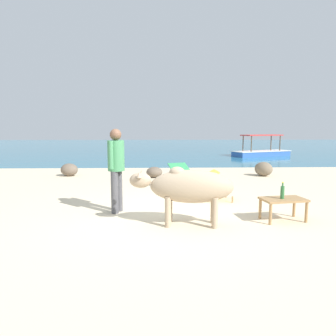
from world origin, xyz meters
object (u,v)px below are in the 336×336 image
(deck_chair_near, at_px, (214,184))
(boat_blue, at_px, (261,151))
(low_bench_table, at_px, (283,202))
(bottle, at_px, (282,192))
(cow, at_px, (189,187))
(person_standing, at_px, (116,164))
(deck_chair_far, at_px, (177,174))

(deck_chair_near, height_order, boat_blue, boat_blue)
(low_bench_table, bearing_deg, bottle, -156.68)
(cow, distance_m, person_standing, 1.59)
(bottle, xyz_separation_m, person_standing, (-2.98, 0.66, 0.43))
(low_bench_table, bearing_deg, person_standing, 158.92)
(cow, relative_size, deck_chair_near, 2.23)
(cow, height_order, boat_blue, boat_blue)
(low_bench_table, bearing_deg, cow, 177.43)
(cow, relative_size, bottle, 6.00)
(deck_chair_far, bearing_deg, person_standing, 132.82)
(deck_chair_far, height_order, person_standing, person_standing)
(cow, distance_m, bottle, 1.68)
(low_bench_table, xyz_separation_m, deck_chair_near, (-0.95, 1.57, 0.05))
(low_bench_table, distance_m, boat_blue, 13.68)
(cow, distance_m, deck_chair_far, 3.32)
(deck_chair_near, bearing_deg, deck_chair_far, 112.21)
(deck_chair_far, height_order, boat_blue, boat_blue)
(deck_chair_near, height_order, deck_chair_far, same)
(deck_chair_near, bearing_deg, bottle, -63.37)
(cow, xyz_separation_m, deck_chair_near, (0.75, 1.76, -0.27))
(low_bench_table, relative_size, deck_chair_far, 0.91)
(deck_chair_near, distance_m, deck_chair_far, 1.71)
(bottle, height_order, boat_blue, boat_blue)
(low_bench_table, xyz_separation_m, deck_chair_far, (-1.68, 3.12, 0.05))
(bottle, bearing_deg, boat_blue, 72.66)
(person_standing, bearing_deg, boat_blue, -101.29)
(cow, xyz_separation_m, bottle, (1.67, 0.17, -0.14))
(deck_chair_near, distance_m, person_standing, 2.33)
(deck_chair_near, xyz_separation_m, person_standing, (-2.07, -0.93, 0.56))
(cow, relative_size, boat_blue, 0.46)
(cow, height_order, person_standing, person_standing)
(deck_chair_far, relative_size, person_standing, 0.55)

